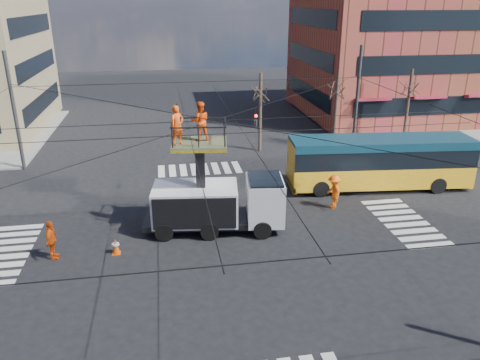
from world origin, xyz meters
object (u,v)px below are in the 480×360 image
at_px(utility_truck, 217,191).
at_px(flagger, 334,192).
at_px(traffic_cone, 116,246).
at_px(worker_ground, 52,240).
at_px(city_bus, 379,161).

xyz_separation_m(utility_truck, flagger, (6.71, 1.44, -1.13)).
relative_size(utility_truck, traffic_cone, 9.63).
height_order(worker_ground, flagger, flagger).
bearing_deg(utility_truck, worker_ground, -160.56).
distance_m(utility_truck, flagger, 6.96).
xyz_separation_m(city_bus, worker_ground, (-18.25, -5.69, -0.79)).
height_order(city_bus, worker_ground, city_bus).
height_order(utility_truck, city_bus, utility_truck).
relative_size(utility_truck, flagger, 3.68).
height_order(utility_truck, worker_ground, utility_truck).
bearing_deg(utility_truck, city_bus, 27.41).
distance_m(worker_ground, flagger, 14.77).
bearing_deg(worker_ground, utility_truck, -71.69).
bearing_deg(utility_truck, flagger, 18.93).
bearing_deg(city_bus, utility_truck, -154.16).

